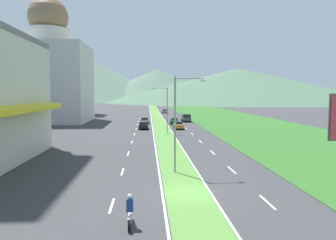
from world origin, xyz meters
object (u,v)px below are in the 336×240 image
Objects in this scene: car_0 at (178,125)px; car_1 at (174,121)px; street_lamp_mid at (165,107)px; pickup_truck_0 at (186,118)px; car_4 at (143,125)px; motorcycle_rider at (130,213)px; street_lamp_near at (179,118)px; car_2 at (165,111)px; car_3 at (145,120)px.

car_1 is at bearing -179.93° from car_0.
street_lamp_mid is 24.94m from pickup_truck_0.
car_4 is at bearing 118.20° from street_lamp_mid.
pickup_truck_0 reaches higher than motorcycle_rider.
street_lamp_mid is 40.41m from motorcycle_rider.
street_lamp_near is 88.52m from car_2.
pickup_truck_0 is at bearing 5.52° from car_2.
pickup_truck_0 is at bearing 151.32° from car_1.
street_lamp_mid is at bearing -3.01° from car_2.
car_1 is at bearing -7.16° from motorcycle_rider.
car_3 is at bearing -9.73° from car_2.
car_3 is at bearing 94.10° from street_lamp_near.
car_0 is at bearing -0.07° from car_2.
street_lamp_mid is (0.35, 28.46, -0.18)m from street_lamp_near.
street_lamp_near is 2.00× the size of car_2.
motorcycle_rider reaches higher than car_1.
motorcycle_rider reaches higher than car_3.
street_lamp_mid is at bearing -15.64° from pickup_truck_0.
car_3 is 59.43m from motorcycle_rider.
car_0 is at bearing -150.67° from car_3.
street_lamp_near is 4.33× the size of motorcycle_rider.
car_3 is 11.28m from pickup_truck_0.
street_lamp_near reaches higher than car_1.
car_3 is at bearing -150.67° from car_0.
car_0 is at bearing 84.49° from street_lamp_near.
motorcycle_rider is at bearing -95.87° from street_lamp_mid.
motorcycle_rider is (-0.15, -47.39, -0.03)m from car_4.
car_1 is at bearing -0.10° from car_2.
street_lamp_mid is 1.90× the size of car_2.
motorcycle_rider reaches higher than car_4.
car_2 is (3.15, 59.88, -4.10)m from street_lamp_mid.
motorcycle_rider is at bearing 179.82° from car_4.
car_2 is (3.50, 88.34, -4.28)m from street_lamp_near.
pickup_truck_0 is 64.63m from motorcycle_rider.
car_4 is at bearing -7.71° from car_2.
street_lamp_near reaches higher than street_lamp_mid.
car_4 reaches higher than car_1.
car_2 is 100.14m from motorcycle_rider.
street_lamp_near is 36.28m from car_4.
motorcycle_rider is (-4.11, -40.00, -4.08)m from street_lamp_mid.
car_1 is at bearing -107.97° from car_3.
car_2 is 52.97m from car_4.
street_lamp_mid reaches higher than motorcycle_rider.
motorcycle_rider is (-0.32, -59.43, -0.00)m from car_3.
car_3 is (-6.87, 12.23, -0.02)m from car_0.
street_lamp_mid reaches higher than car_1.
street_lamp_mid is at bearing -5.87° from motorcycle_rider.
motorcycle_rider is (-10.75, -63.73, -0.24)m from pickup_truck_0.
pickup_truck_0 reaches higher than car_0.
motorcycle_rider is at bearing 179.69° from car_3.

